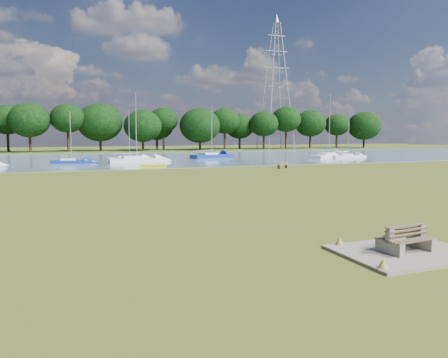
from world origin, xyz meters
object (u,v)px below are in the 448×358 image
object	(u,v)px
sailboat_2	(328,155)
sailboat_3	(129,158)
bench_pair	(406,240)
sailboat_0	(348,155)
sailboat_7	(71,160)
kayak	(153,166)
riverbank_bench	(283,165)
sailboat_9	(136,159)
sailboat_1	(211,155)
pylon	(276,66)

from	to	relation	value
sailboat_2	sailboat_3	world-z (taller)	sailboat_2
sailboat_2	sailboat_3	bearing A→B (deg)	149.89
bench_pair	sailboat_0	world-z (taller)	sailboat_0
sailboat_7	kayak	bearing A→B (deg)	-40.80
riverbank_bench	sailboat_9	distance (m)	20.17
bench_pair	sailboat_2	distance (m)	56.13
sailboat_0	sailboat_9	distance (m)	32.96
sailboat_3	sailboat_2	bearing A→B (deg)	15.68
sailboat_1	sailboat_7	world-z (taller)	sailboat_1
sailboat_3	sailboat_7	xyz separation A→B (m)	(-7.76, -3.12, -0.02)
bench_pair	sailboat_7	size ratio (longest dim) A/B	0.28
pylon	sailboat_2	xyz separation A→B (m)	(-9.21, -36.14, -19.19)
sailboat_3	sailboat_9	size ratio (longest dim) A/B	0.78
pylon	sailboat_7	xyz separation A→B (m)	(-47.57, -36.17, -19.28)
bench_pair	sailboat_7	world-z (taller)	sailboat_7
sailboat_3	sailboat_7	world-z (taller)	sailboat_3
sailboat_1	sailboat_7	distance (m)	21.44
sailboat_0	sailboat_2	size ratio (longest dim) A/B	0.76
sailboat_7	sailboat_9	bearing A→B (deg)	0.27
sailboat_1	sailboat_3	size ratio (longest dim) A/B	1.15
sailboat_0	sailboat_2	world-z (taller)	sailboat_2
sailboat_3	kayak	bearing A→B (deg)	-65.19
sailboat_7	sailboat_9	size ratio (longest dim) A/B	0.72
riverbank_bench	sailboat_9	xyz separation A→B (m)	(-13.70, 14.81, 0.16)
sailboat_0	sailboat_9	bearing A→B (deg)	-176.29
sailboat_1	sailboat_9	distance (m)	14.32
pylon	sailboat_7	size ratio (longest dim) A/B	4.83
sailboat_2	sailboat_9	size ratio (longest dim) A/B	1.09
sailboat_2	sailboat_3	size ratio (longest dim) A/B	1.39
sailboat_2	sailboat_9	distance (m)	30.36
riverbank_bench	kayak	world-z (taller)	riverbank_bench
kayak	sailboat_7	size ratio (longest dim) A/B	0.45
riverbank_bench	kayak	bearing A→B (deg)	137.71
sailboat_1	sailboat_7	xyz separation A→B (m)	(-20.72, -5.50, -0.12)
sailboat_0	pylon	bearing A→B (deg)	84.14
sailboat_2	riverbank_bench	bearing A→B (deg)	-160.51
sailboat_9	pylon	bearing A→B (deg)	40.26
riverbank_bench	sailboat_0	distance (m)	24.16
bench_pair	sailboat_1	world-z (taller)	sailboat_1
sailboat_1	sailboat_9	size ratio (longest dim) A/B	0.90
sailboat_0	sailboat_7	size ratio (longest dim) A/B	1.16
riverbank_bench	sailboat_0	size ratio (longest dim) A/B	0.18
pylon	sailboat_9	size ratio (longest dim) A/B	3.46
bench_pair	riverbank_bench	bearing A→B (deg)	61.67
riverbank_bench	sailboat_7	xyz separation A→B (m)	(-21.72, 15.94, 0.04)
sailboat_3	sailboat_7	size ratio (longest dim) A/B	1.09
riverbank_bench	sailboat_3	size ratio (longest dim) A/B	0.19
kayak	pylon	size ratio (longest dim) A/B	0.09
riverbank_bench	sailboat_0	bearing A→B (deg)	19.68
sailboat_2	sailboat_3	xyz separation A→B (m)	(-30.60, 3.09, -0.07)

